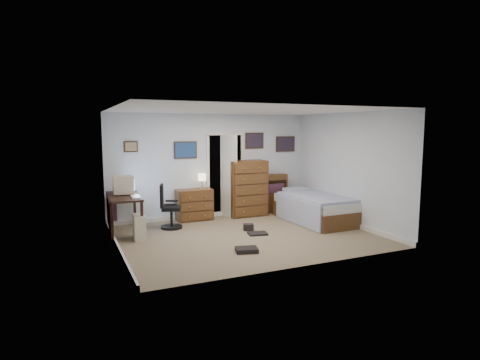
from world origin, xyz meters
The scene contains 15 objects.
floor centered at (0.00, 0.00, -0.01)m, with size 5.00×4.00×0.02m, color gray.
computer_desk centered at (-2.29, 1.19, 0.61)m, with size 0.72×1.41×0.80m.
crt_monitor centered at (-2.18, 1.33, 0.99)m, with size 0.43×0.40×0.38m.
keyboard centered at (-2.02, 0.83, 0.81)m, with size 0.16×0.42×0.03m, color beige.
pc_tower centered at (-2.00, 0.63, 0.24)m, with size 0.24×0.46×0.48m.
office_chair centered at (-1.26, 1.25, 0.37)m, with size 0.58×0.58×0.96m.
media_stack centered at (-2.32, 2.06, 0.36)m, with size 0.14×0.14×0.72m, color maroon.
low_dresser centered at (-0.52, 1.77, 0.37)m, with size 0.83×0.41×0.74m, color brown.
table_lamp centered at (-0.32, 1.77, 1.00)m, with size 0.19×0.19×0.36m.
doorway centered at (0.35, 2.27, 1.00)m, with size 0.96×1.12×2.05m.
tall_dresser centered at (0.83, 1.75, 0.69)m, with size 0.93×0.55×1.37m, color brown.
headboard_bookcase centered at (1.46, 1.86, 0.52)m, with size 1.10×0.32×0.98m.
bed centered at (1.98, 0.52, 0.32)m, with size 1.16×2.10×0.68m.
wall_posters centered at (0.57, 1.98, 1.75)m, with size 4.38×0.04×0.60m.
floor_clutter centered at (-0.08, -0.36, 0.04)m, with size 1.14×1.67×0.13m.
Camera 1 is at (-3.31, -7.13, 2.13)m, focal length 30.00 mm.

